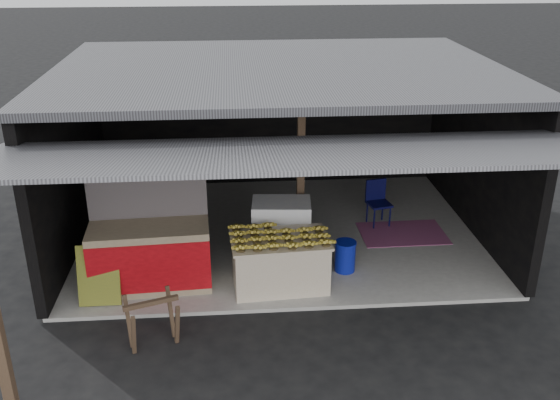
{
  "coord_description": "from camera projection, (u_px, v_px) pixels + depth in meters",
  "views": [
    {
      "loc": [
        -0.79,
        -7.52,
        5.01
      ],
      "look_at": [
        -0.07,
        1.5,
        1.1
      ],
      "focal_mm": 40.0,
      "sensor_mm": 36.0,
      "label": 1
    }
  ],
  "objects": [
    {
      "name": "ground",
      "position": [
        293.0,
        311.0,
        8.93
      ],
      "size": [
        80.0,
        80.0,
        0.0
      ],
      "primitive_type": "plane",
      "color": "black",
      "rests_on": "ground"
    },
    {
      "name": "neighbor_stall",
      "position": [
        151.0,
        253.0,
        9.28
      ],
      "size": [
        1.8,
        0.89,
        1.81
      ],
      "rotation": [
        0.0,
        0.0,
        0.06
      ],
      "color": "#998466",
      "rests_on": "concrete_slab"
    },
    {
      "name": "sawhorse",
      "position": [
        152.0,
        318.0,
        8.03
      ],
      "size": [
        0.77,
        0.77,
        0.68
      ],
      "rotation": [
        0.0,
        0.0,
        0.33
      ],
      "color": "#4B3525",
      "rests_on": "ground"
    },
    {
      "name": "water_barrel",
      "position": [
        345.0,
        257.0,
        9.8
      ],
      "size": [
        0.32,
        0.32,
        0.47
      ],
      "primitive_type": "cylinder",
      "color": "#0D1891",
      "rests_on": "concrete_slab"
    },
    {
      "name": "plastic_chair",
      "position": [
        377.0,
        198.0,
        11.33
      ],
      "size": [
        0.46,
        0.46,
        0.82
      ],
      "rotation": [
        0.0,
        0.0,
        0.22
      ],
      "color": "#0A0B3A",
      "rests_on": "concrete_slab"
    },
    {
      "name": "concrete_slab",
      "position": [
        279.0,
        232.0,
        11.2
      ],
      "size": [
        7.0,
        5.0,
        0.06
      ],
      "primitive_type": "cube",
      "color": "gray",
      "rests_on": "ground"
    },
    {
      "name": "magenta_rug",
      "position": [
        402.0,
        233.0,
        11.1
      ],
      "size": [
        1.51,
        1.02,
        0.01
      ],
      "primitive_type": "cube",
      "rotation": [
        0.0,
        0.0,
        0.01
      ],
      "color": "#7D1B56",
      "rests_on": "concrete_slab"
    },
    {
      "name": "shophouse",
      "position": [
        278.0,
        116.0,
        10.67
      ],
      "size": [
        7.4,
        7.29,
        3.02
      ],
      "color": "black",
      "rests_on": "ground"
    },
    {
      "name": "banana_table",
      "position": [
        280.0,
        262.0,
        9.32
      ],
      "size": [
        1.5,
        0.98,
        0.79
      ],
      "rotation": [
        0.0,
        0.0,
        0.07
      ],
      "color": "beige",
      "rests_on": "concrete_slab"
    },
    {
      "name": "banana_pile",
      "position": [
        280.0,
        234.0,
        9.13
      ],
      "size": [
        1.38,
        0.88,
        0.16
      ],
      "primitive_type": null,
      "rotation": [
        0.0,
        0.0,
        0.07
      ],
      "color": "gold",
      "rests_on": "banana_table"
    },
    {
      "name": "green_signboard",
      "position": [
        99.0,
        275.0,
        8.87
      ],
      "size": [
        0.59,
        0.26,
        0.87
      ],
      "primitive_type": "cube",
      "rotation": [
        -0.25,
        0.0,
        0.0
      ],
      "color": "black",
      "rests_on": "concrete_slab"
    },
    {
      "name": "picture_frames",
      "position": [
        262.0,
        96.0,
        12.63
      ],
      "size": [
        1.62,
        0.04,
        0.46
      ],
      "color": "black",
      "rests_on": "shophouse"
    },
    {
      "name": "white_crate",
      "position": [
        281.0,
        231.0,
        10.02
      ],
      "size": [
        0.97,
        0.7,
        1.03
      ],
      "rotation": [
        0.0,
        0.0,
        -0.08
      ],
      "color": "white",
      "rests_on": "concrete_slab"
    }
  ]
}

